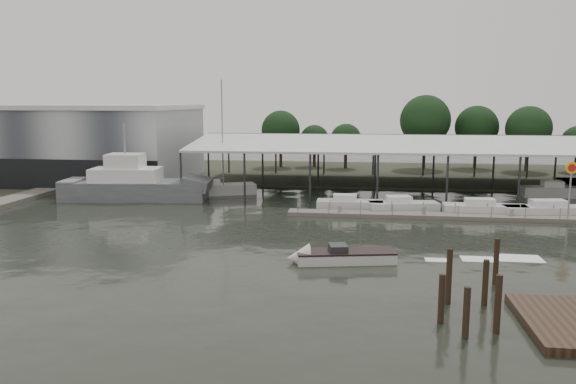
# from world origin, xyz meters

# --- Properties ---
(ground) EXTENTS (200.00, 200.00, 0.00)m
(ground) POSITION_xyz_m (0.00, 0.00, 0.00)
(ground) COLOR black
(ground) RESTS_ON ground
(land_strip_far) EXTENTS (140.00, 30.00, 0.30)m
(land_strip_far) POSITION_xyz_m (0.00, 42.00, 0.10)
(land_strip_far) COLOR #373B2C
(land_strip_far) RESTS_ON ground
(land_strip_west) EXTENTS (20.00, 40.00, 0.30)m
(land_strip_west) POSITION_xyz_m (-40.00, 30.00, 0.10)
(land_strip_west) COLOR #373B2C
(land_strip_west) RESTS_ON ground
(storage_warehouse) EXTENTS (24.50, 20.50, 10.50)m
(storage_warehouse) POSITION_xyz_m (-28.00, 29.94, 5.29)
(storage_warehouse) COLOR #ACB2B8
(storage_warehouse) RESTS_ON ground
(covered_boat_shed) EXTENTS (58.24, 24.00, 6.96)m
(covered_boat_shed) POSITION_xyz_m (17.00, 28.00, 6.13)
(covered_boat_shed) COLOR white
(covered_boat_shed) RESTS_ON ground
(trawler_dock) EXTENTS (3.00, 18.00, 0.50)m
(trawler_dock) POSITION_xyz_m (-30.00, 14.00, 0.25)
(trawler_dock) COLOR slate
(trawler_dock) RESTS_ON ground
(floating_dock) EXTENTS (28.00, 2.00, 1.40)m
(floating_dock) POSITION_xyz_m (15.00, 10.00, 0.20)
(floating_dock) COLOR slate
(floating_dock) RESTS_ON ground
(shell_fuel_sign) EXTENTS (1.10, 0.18, 5.55)m
(shell_fuel_sign) POSITION_xyz_m (27.00, 9.99, 3.93)
(shell_fuel_sign) COLOR gray
(shell_fuel_sign) RESTS_ON ground
(grey_trawler) EXTENTS (16.99, 6.61, 8.84)m
(grey_trawler) POSITION_xyz_m (-17.17, 16.13, 1.58)
(grey_trawler) COLOR slate
(grey_trawler) RESTS_ON ground
(white_sailboat) EXTENTS (8.79, 5.68, 13.68)m
(white_sailboat) POSITION_xyz_m (-8.81, 20.73, 0.66)
(white_sailboat) COLOR silver
(white_sailboat) RESTS_ON ground
(speedboat_underway) EXTENTS (18.31, 5.47, 2.00)m
(speedboat_underway) POSITION_xyz_m (6.41, -6.09, 0.39)
(speedboat_underway) COLOR silver
(speedboat_underway) RESTS_ON ground
(moored_cruiser_0) EXTENTS (6.66, 2.23, 1.70)m
(moored_cruiser_0) POSITION_xyz_m (6.85, 12.65, 0.61)
(moored_cruiser_0) COLOR silver
(moored_cruiser_0) RESTS_ON ground
(moored_cruiser_1) EXTENTS (7.12, 3.53, 1.70)m
(moored_cruiser_1) POSITION_xyz_m (12.18, 12.43, 0.61)
(moored_cruiser_1) COLOR silver
(moored_cruiser_1) RESTS_ON ground
(moored_cruiser_2) EXTENTS (7.85, 2.30, 1.70)m
(moored_cruiser_2) POSITION_xyz_m (19.91, 11.94, 0.61)
(moored_cruiser_2) COLOR silver
(moored_cruiser_2) RESTS_ON ground
(moored_cruiser_3) EXTENTS (9.55, 3.50, 1.70)m
(moored_cruiser_3) POSITION_xyz_m (26.28, 12.00, 0.61)
(moored_cruiser_3) COLOR silver
(moored_cruiser_3) RESTS_ON ground
(mooring_pilings) EXTENTS (4.43, 8.64, 3.71)m
(mooring_pilings) POSITION_xyz_m (13.88, -14.50, 1.08)
(mooring_pilings) COLOR #2F2417
(mooring_pilings) RESTS_ON ground
(horizon_tree_line) EXTENTS (68.43, 10.10, 12.00)m
(horizon_tree_line) POSITION_xyz_m (22.97, 48.24, 6.53)
(horizon_tree_line) COLOR #312216
(horizon_tree_line) RESTS_ON ground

